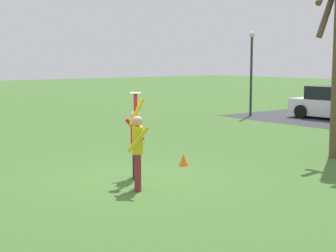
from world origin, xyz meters
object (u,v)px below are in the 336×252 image
object	(u,v)px
person_catcher	(135,138)
parked_car_white	(334,104)
field_cone_orange	(184,160)
person_defender	(138,146)
frisbee_disc	(135,93)
lamppost_by_lot	(251,65)

from	to	relation	value
person_catcher	parked_car_white	bearing A→B (deg)	139.17
person_catcher	field_cone_orange	world-z (taller)	person_catcher
person_defender	frisbee_disc	distance (m)	1.45
person_defender	frisbee_disc	xyz separation A→B (m)	(-0.78, 0.49, 1.11)
person_catcher	field_cone_orange	distance (m)	2.10
parked_car_white	lamppost_by_lot	size ratio (longest dim) A/B	0.99
parked_car_white	person_catcher	bearing A→B (deg)	-77.88
person_catcher	frisbee_disc	xyz separation A→B (m)	(0.19, -0.12, 1.11)
lamppost_by_lot	person_defender	bearing A→B (deg)	-56.22
person_catcher	frisbee_disc	distance (m)	1.13
person_catcher	person_defender	xyz separation A→B (m)	(0.97, -0.61, -0.00)
person_catcher	field_cone_orange	xyz separation A→B (m)	(-0.43, 1.89, -0.82)
person_defender	lamppost_by_lot	world-z (taller)	lamppost_by_lot
person_catcher	person_defender	world-z (taller)	person_catcher
person_catcher	frisbee_disc	size ratio (longest dim) A/B	7.83
person_catcher	parked_car_white	xyz separation A→B (m)	(-4.47, 14.78, -0.25)
person_catcher	lamppost_by_lot	distance (m)	14.90
person_catcher	field_cone_orange	size ratio (longest dim) A/B	6.50
person_catcher	person_defender	distance (m)	1.15
frisbee_disc	parked_car_white	bearing A→B (deg)	107.38
person_defender	person_catcher	bearing A→B (deg)	-0.00
lamppost_by_lot	frisbee_disc	bearing A→B (deg)	-57.64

